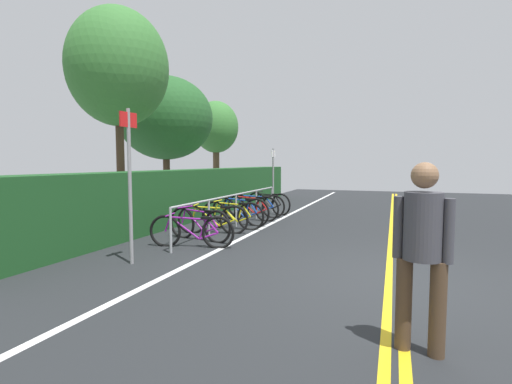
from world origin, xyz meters
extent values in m
cube|color=#232628|center=(0.00, 0.00, -0.03)|extent=(35.49, 11.49, 0.05)
cube|color=gold|center=(0.00, -0.08, 0.00)|extent=(31.94, 0.10, 0.00)
cube|color=gold|center=(0.00, 0.08, 0.00)|extent=(31.94, 0.10, 0.00)
cube|color=white|center=(0.00, 3.18, 0.00)|extent=(31.94, 0.12, 0.00)
cylinder|color=#9EA0A5|center=(0.36, 3.90, 0.42)|extent=(0.05, 0.05, 0.84)
cylinder|color=#9EA0A5|center=(1.91, 3.90, 0.42)|extent=(0.05, 0.05, 0.84)
cylinder|color=#9EA0A5|center=(3.47, 3.90, 0.42)|extent=(0.05, 0.05, 0.84)
cylinder|color=#9EA0A5|center=(5.03, 3.90, 0.42)|extent=(0.05, 0.05, 0.84)
cylinder|color=#9EA0A5|center=(6.58, 3.90, 0.42)|extent=(0.05, 0.05, 0.84)
cylinder|color=#9EA0A5|center=(3.47, 3.90, 0.84)|extent=(6.22, 0.04, 0.04)
torus|color=black|center=(0.83, 4.32, 0.30)|extent=(0.18, 0.66, 0.66)
torus|color=black|center=(1.03, 3.26, 0.30)|extent=(0.18, 0.66, 0.66)
cylinder|color=purple|center=(0.90, 3.92, 0.38)|extent=(0.15, 0.61, 0.45)
cylinder|color=purple|center=(0.91, 3.85, 0.57)|extent=(0.17, 0.73, 0.07)
cylinder|color=purple|center=(0.97, 3.56, 0.36)|extent=(0.07, 0.18, 0.41)
cylinder|color=purple|center=(0.99, 3.44, 0.23)|extent=(0.11, 0.39, 0.17)
cylinder|color=purple|center=(1.00, 3.37, 0.43)|extent=(0.08, 0.27, 0.28)
cylinder|color=purple|center=(0.84, 4.27, 0.45)|extent=(0.06, 0.15, 0.30)
cube|color=black|center=(0.98, 3.49, 0.59)|extent=(0.12, 0.21, 0.05)
cylinder|color=purple|center=(0.85, 4.22, 0.64)|extent=(0.46, 0.11, 0.03)
torus|color=black|center=(1.70, 4.46, 0.33)|extent=(0.21, 0.71, 0.72)
torus|color=black|center=(1.49, 3.49, 0.33)|extent=(0.21, 0.71, 0.72)
cylinder|color=purple|center=(1.62, 4.10, 0.41)|extent=(0.16, 0.56, 0.49)
cylinder|color=purple|center=(1.61, 4.03, 0.63)|extent=(0.18, 0.67, 0.07)
cylinder|color=purple|center=(1.55, 3.77, 0.40)|extent=(0.07, 0.17, 0.44)
cylinder|color=purple|center=(1.52, 3.66, 0.26)|extent=(0.11, 0.36, 0.18)
cylinder|color=purple|center=(1.51, 3.60, 0.47)|extent=(0.09, 0.25, 0.30)
cylinder|color=purple|center=(1.69, 4.41, 0.49)|extent=(0.06, 0.14, 0.33)
cube|color=black|center=(1.53, 3.71, 0.64)|extent=(0.12, 0.21, 0.05)
cylinder|color=purple|center=(1.68, 4.36, 0.70)|extent=(0.45, 0.13, 0.03)
torus|color=black|center=(2.29, 4.53, 0.32)|extent=(0.23, 0.69, 0.70)
torus|color=black|center=(2.55, 3.57, 0.32)|extent=(0.23, 0.69, 0.70)
cylinder|color=yellow|center=(2.39, 4.17, 0.40)|extent=(0.18, 0.56, 0.48)
cylinder|color=yellow|center=(2.40, 4.11, 0.61)|extent=(0.21, 0.67, 0.07)
cylinder|color=yellow|center=(2.47, 3.84, 0.39)|extent=(0.08, 0.17, 0.43)
cylinder|color=yellow|center=(2.50, 3.73, 0.25)|extent=(0.13, 0.36, 0.18)
cylinder|color=yellow|center=(2.52, 3.67, 0.46)|extent=(0.10, 0.25, 0.30)
cylinder|color=yellow|center=(2.31, 4.49, 0.47)|extent=(0.07, 0.14, 0.32)
cube|color=black|center=(2.49, 3.78, 0.62)|extent=(0.13, 0.21, 0.05)
cylinder|color=yellow|center=(2.32, 4.44, 0.68)|extent=(0.45, 0.14, 0.03)
torus|color=black|center=(3.15, 4.36, 0.33)|extent=(0.06, 0.72, 0.72)
torus|color=black|center=(3.15, 3.38, 0.33)|extent=(0.06, 0.72, 0.72)
cylinder|color=yellow|center=(3.15, 3.99, 0.42)|extent=(0.04, 0.57, 0.49)
cylinder|color=yellow|center=(3.15, 3.93, 0.63)|extent=(0.04, 0.67, 0.07)
cylinder|color=yellow|center=(3.15, 3.66, 0.40)|extent=(0.04, 0.16, 0.44)
cylinder|color=yellow|center=(3.15, 3.55, 0.26)|extent=(0.04, 0.36, 0.18)
cylinder|color=yellow|center=(3.15, 3.48, 0.47)|extent=(0.04, 0.25, 0.30)
cylinder|color=yellow|center=(3.15, 4.31, 0.49)|extent=(0.04, 0.13, 0.33)
cube|color=black|center=(3.15, 3.59, 0.64)|extent=(0.08, 0.20, 0.05)
cylinder|color=yellow|center=(3.15, 4.26, 0.70)|extent=(0.46, 0.03, 0.03)
torus|color=black|center=(3.89, 4.43, 0.36)|extent=(0.17, 0.77, 0.77)
torus|color=black|center=(3.74, 3.43, 0.36)|extent=(0.17, 0.77, 0.77)
cylinder|color=#1947B7|center=(3.83, 4.06, 0.44)|extent=(0.12, 0.58, 0.52)
cylinder|color=#1947B7|center=(3.82, 3.99, 0.67)|extent=(0.14, 0.69, 0.07)
cylinder|color=#1947B7|center=(3.78, 3.71, 0.43)|extent=(0.06, 0.17, 0.47)
cylinder|color=#1947B7|center=(3.76, 3.60, 0.28)|extent=(0.09, 0.37, 0.19)
cylinder|color=#1947B7|center=(3.75, 3.54, 0.51)|extent=(0.07, 0.26, 0.32)
cylinder|color=#1947B7|center=(3.88, 4.38, 0.52)|extent=(0.06, 0.14, 0.35)
cube|color=black|center=(3.77, 3.65, 0.69)|extent=(0.11, 0.21, 0.05)
cylinder|color=#1947B7|center=(3.87, 4.33, 0.74)|extent=(0.46, 0.10, 0.03)
torus|color=black|center=(4.67, 4.47, 0.35)|extent=(0.09, 0.75, 0.75)
torus|color=black|center=(4.62, 3.44, 0.35)|extent=(0.09, 0.75, 0.75)
cylinder|color=red|center=(4.65, 4.08, 0.43)|extent=(0.06, 0.60, 0.51)
cylinder|color=red|center=(4.65, 4.02, 0.66)|extent=(0.07, 0.71, 0.07)
cylinder|color=red|center=(4.63, 3.73, 0.41)|extent=(0.04, 0.17, 0.46)
cylinder|color=red|center=(4.63, 3.62, 0.27)|extent=(0.05, 0.38, 0.19)
cylinder|color=red|center=(4.63, 3.55, 0.49)|extent=(0.05, 0.26, 0.32)
cylinder|color=red|center=(4.67, 4.42, 0.51)|extent=(0.04, 0.14, 0.34)
cube|color=black|center=(4.63, 3.66, 0.67)|extent=(0.09, 0.20, 0.05)
cylinder|color=red|center=(4.66, 4.37, 0.72)|extent=(0.46, 0.05, 0.03)
torus|color=black|center=(5.26, 4.55, 0.34)|extent=(0.12, 0.73, 0.73)
torus|color=black|center=(5.35, 3.47, 0.34)|extent=(0.12, 0.73, 0.73)
cylinder|color=#1947B7|center=(5.30, 4.15, 0.42)|extent=(0.09, 0.62, 0.50)
cylinder|color=#1947B7|center=(5.30, 4.08, 0.64)|extent=(0.10, 0.74, 0.07)
cylinder|color=#1947B7|center=(5.33, 3.78, 0.40)|extent=(0.05, 0.18, 0.45)
cylinder|color=#1947B7|center=(5.34, 3.66, 0.26)|extent=(0.07, 0.40, 0.18)
cylinder|color=#1947B7|center=(5.34, 3.59, 0.48)|extent=(0.06, 0.27, 0.31)
cylinder|color=#1947B7|center=(5.27, 4.50, 0.50)|extent=(0.05, 0.15, 0.33)
cube|color=black|center=(5.33, 3.71, 0.65)|extent=(0.10, 0.21, 0.05)
cylinder|color=#1947B7|center=(5.27, 4.45, 0.71)|extent=(0.46, 0.07, 0.03)
torus|color=black|center=(6.25, 4.34, 0.33)|extent=(0.26, 0.71, 0.72)
torus|color=black|center=(5.98, 3.42, 0.33)|extent=(0.26, 0.71, 0.72)
cylinder|color=black|center=(6.15, 4.00, 0.42)|extent=(0.19, 0.54, 0.49)
cylinder|color=black|center=(6.14, 3.94, 0.63)|extent=(0.22, 0.64, 0.07)
cylinder|color=black|center=(6.06, 3.68, 0.40)|extent=(0.08, 0.16, 0.44)
cylinder|color=black|center=(6.03, 3.58, 0.26)|extent=(0.13, 0.35, 0.18)
cylinder|color=black|center=(6.01, 3.52, 0.48)|extent=(0.10, 0.24, 0.31)
cylinder|color=black|center=(6.24, 4.30, 0.49)|extent=(0.07, 0.14, 0.33)
cube|color=black|center=(6.04, 3.62, 0.65)|extent=(0.13, 0.21, 0.05)
cylinder|color=black|center=(6.23, 4.25, 0.70)|extent=(0.45, 0.15, 0.03)
cylinder|color=#4C3826|center=(-2.09, -0.06, 0.42)|extent=(0.14, 0.14, 0.83)
cylinder|color=#4C3826|center=(-2.15, -0.34, 0.42)|extent=(0.14, 0.14, 0.83)
cylinder|color=#3F3F47|center=(-2.12, -0.20, 1.13)|extent=(0.32, 0.32, 0.59)
sphere|color=#8C6647|center=(-2.12, -0.20, 1.56)|extent=(0.23, 0.23, 0.23)
cylinder|color=#3F3F47|center=(-2.08, 0.00, 1.10)|extent=(0.09, 0.09, 0.55)
cylinder|color=#3F3F47|center=(-2.16, -0.40, 1.10)|extent=(0.09, 0.09, 0.55)
cylinder|color=gray|center=(-0.51, 4.10, 1.27)|extent=(0.06, 0.06, 2.54)
cube|color=red|center=(-0.51, 4.10, 2.36)|extent=(0.36, 0.06, 0.24)
cylinder|color=gray|center=(7.33, 4.09, 1.08)|extent=(0.06, 0.06, 2.16)
cube|color=white|center=(7.33, 4.09, 1.98)|extent=(0.36, 0.05, 0.24)
cube|color=#1C4C21|center=(4.97, 5.75, 0.73)|extent=(15.22, 0.88, 1.46)
cylinder|color=#473323|center=(2.58, 6.79, 1.38)|extent=(0.21, 0.21, 2.76)
ellipsoid|color=#387533|center=(2.58, 6.79, 4.11)|extent=(2.56, 2.56, 3.00)
cylinder|color=#473323|center=(5.94, 7.58, 0.96)|extent=(0.24, 0.24, 1.92)
ellipsoid|color=#235626|center=(5.94, 7.58, 3.21)|extent=(3.26, 3.26, 2.87)
cylinder|color=brown|center=(10.32, 7.76, 1.11)|extent=(0.29, 0.29, 2.23)
ellipsoid|color=#387533|center=(10.32, 7.76, 3.28)|extent=(2.05, 2.05, 2.34)
camera|label=1|loc=(-5.69, 0.05, 1.68)|focal=26.95mm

